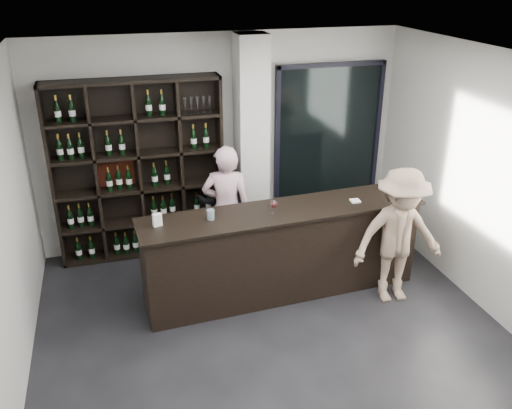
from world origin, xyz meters
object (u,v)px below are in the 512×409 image
object	(u,v)px
wine_shelf	(139,171)
tasting_counter	(282,252)
taster_black	(222,201)
taster_pink	(227,209)
customer	(399,237)

from	to	relation	value
wine_shelf	tasting_counter	distance (m)	2.19
taster_black	wine_shelf	bearing A→B (deg)	-11.89
wine_shelf	taster_pink	xyz separation A→B (m)	(1.00, -0.72, -0.36)
tasting_counter	taster_pink	size ratio (longest dim) A/B	1.99
customer	wine_shelf	bearing A→B (deg)	148.61
wine_shelf	customer	xyz separation A→B (m)	(2.74, -1.95, -0.37)
taster_pink	wine_shelf	bearing A→B (deg)	-18.75
taster_pink	taster_black	bearing A→B (deg)	-78.83
tasting_counter	taster_black	xyz separation A→B (m)	(-0.45, 1.26, 0.19)
tasting_counter	customer	bearing A→B (deg)	-24.81
wine_shelf	customer	size ratio (longest dim) A/B	1.45
customer	tasting_counter	bearing A→B (deg)	162.58
wine_shelf	customer	world-z (taller)	wine_shelf
taster_black	customer	bearing A→B (deg)	133.41
wine_shelf	taster_black	bearing A→B (deg)	-11.27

